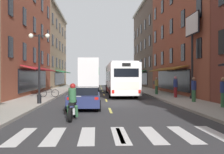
% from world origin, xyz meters
% --- Properties ---
extents(ground_plane, '(34.80, 80.00, 0.10)m').
position_xyz_m(ground_plane, '(0.00, 0.00, -0.05)').
color(ground_plane, '#333335').
extents(lane_centre_dashes, '(0.14, 73.90, 0.01)m').
position_xyz_m(lane_centre_dashes, '(0.00, -0.25, 0.00)').
color(lane_centre_dashes, '#DBCC4C').
rests_on(lane_centre_dashes, ground).
extents(crosswalk_near, '(7.10, 2.80, 0.01)m').
position_xyz_m(crosswalk_near, '(0.00, -10.00, 0.00)').
color(crosswalk_near, silver).
rests_on(crosswalk_near, ground).
extents(sidewalk_left, '(3.00, 80.00, 0.14)m').
position_xyz_m(sidewalk_left, '(-5.90, 0.00, 0.07)').
color(sidewalk_left, '#A39E93').
rests_on(sidewalk_left, ground).
extents(sidewalk_right, '(3.00, 80.00, 0.14)m').
position_xyz_m(sidewalk_right, '(5.90, 0.00, 0.07)').
color(sidewalk_right, '#A39E93').
rests_on(sidewalk_right, ground).
extents(billboard_sign, '(0.40, 2.95, 6.95)m').
position_xyz_m(billboard_sign, '(7.05, 2.67, 5.46)').
color(billboard_sign, black).
rests_on(billboard_sign, sidewalk_right).
extents(transit_bus, '(2.66, 11.83, 3.28)m').
position_xyz_m(transit_bus, '(1.65, 8.92, 1.72)').
color(transit_bus, white).
rests_on(transit_bus, ground).
extents(box_truck, '(2.52, 6.91, 4.11)m').
position_xyz_m(box_truck, '(-1.75, 15.13, 2.10)').
color(box_truck, white).
rests_on(box_truck, ground).
extents(sedan_near, '(1.95, 4.29, 1.33)m').
position_xyz_m(sedan_near, '(-1.53, -2.53, 0.68)').
color(sedan_near, navy).
rests_on(sedan_near, ground).
extents(sedan_mid, '(1.93, 4.54, 1.42)m').
position_xyz_m(sedan_mid, '(-2.05, 24.89, 0.72)').
color(sedan_mid, silver).
rests_on(sedan_mid, ground).
extents(motorcycle_rider, '(0.62, 2.07, 1.66)m').
position_xyz_m(motorcycle_rider, '(-1.87, -6.72, 0.71)').
color(motorcycle_rider, black).
rests_on(motorcycle_rider, ground).
extents(bicycle_near, '(1.71, 0.48, 0.91)m').
position_xyz_m(bicycle_near, '(-4.96, 4.95, 0.50)').
color(bicycle_near, black).
rests_on(bicycle_near, sidewalk_left).
extents(pedestrian_near, '(0.52, 0.45, 1.72)m').
position_xyz_m(pedestrian_near, '(5.26, 7.96, 1.05)').
color(pedestrian_near, '#33663F').
rests_on(pedestrian_near, sidewalk_right).
extents(pedestrian_mid, '(0.36, 0.36, 1.82)m').
position_xyz_m(pedestrian_mid, '(6.05, 3.98, 1.08)').
color(pedestrian_mid, maroon).
rests_on(pedestrian_mid, sidewalk_right).
extents(pedestrian_far, '(0.36, 0.36, 1.78)m').
position_xyz_m(pedestrian_far, '(6.70, -3.49, 1.06)').
color(pedestrian_far, '#33663F').
rests_on(pedestrian_far, sidewalk_right).
extents(pedestrian_rear, '(0.36, 0.36, 1.76)m').
position_xyz_m(pedestrian_rear, '(6.18, -0.08, 1.05)').
color(pedestrian_rear, '#33663F').
rests_on(pedestrian_rear, sidewalk_right).
extents(street_lamp_twin, '(1.42, 0.32, 4.72)m').
position_xyz_m(street_lamp_twin, '(-4.66, -0.60, 2.77)').
color(street_lamp_twin, black).
rests_on(street_lamp_twin, sidewalk_left).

